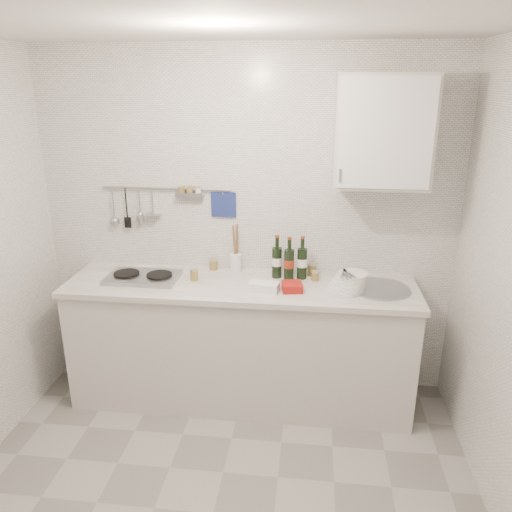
{
  "coord_description": "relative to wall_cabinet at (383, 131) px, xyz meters",
  "views": [
    {
      "loc": [
        0.48,
        -2.08,
        2.24
      ],
      "look_at": [
        0.13,
        0.9,
        1.2
      ],
      "focal_mm": 35.0,
      "sensor_mm": 36.0,
      "label": 1
    }
  ],
  "objects": [
    {
      "name": "wine_bottles",
      "position": [
        -0.57,
        0.02,
        -0.87
      ],
      "size": [
        0.25,
        0.11,
        0.31
      ],
      "rotation": [
        0.0,
        0.0,
        -0.02
      ],
      "color": "black",
      "rests_on": "counter"
    },
    {
      "name": "wall_rail",
      "position": [
        -1.5,
        0.15,
        -0.52
      ],
      "size": [
        0.98,
        0.09,
        0.34
      ],
      "color": "#93969B",
      "rests_on": "back_wall"
    },
    {
      "name": "back_wall",
      "position": [
        -0.9,
        0.18,
        -0.7
      ],
      "size": [
        3.0,
        0.02,
        2.5
      ],
      "primitive_type": "cube",
      "color": "silver",
      "rests_on": "floor"
    },
    {
      "name": "wall_cabinet",
      "position": [
        0.0,
        0.0,
        0.0
      ],
      "size": [
        0.6,
        0.38,
        0.7
      ],
      "color": "beige",
      "rests_on": "back_wall"
    },
    {
      "name": "counter",
      "position": [
        -0.89,
        -0.12,
        -1.52
      ],
      "size": [
        2.44,
        0.64,
        0.96
      ],
      "color": "beige",
      "rests_on": "floor"
    },
    {
      "name": "butter_dish",
      "position": [
        -0.73,
        -0.23,
        -1.0
      ],
      "size": [
        0.22,
        0.13,
        0.06
      ],
      "primitive_type": "cube",
      "rotation": [
        0.0,
        0.0,
        -0.16
      ],
      "color": "white",
      "rests_on": "counter"
    },
    {
      "name": "strawberry_punnet",
      "position": [
        -0.54,
        -0.21,
        -1.0
      ],
      "size": [
        0.15,
        0.15,
        0.06
      ],
      "primitive_type": "cube",
      "rotation": [
        0.0,
        0.0,
        0.17
      ],
      "color": "#A41213",
      "rests_on": "counter"
    },
    {
      "name": "jar_c",
      "position": [
        -0.39,
        0.0,
        -1.0
      ],
      "size": [
        0.06,
        0.06,
        0.07
      ],
      "rotation": [
        0.0,
        0.0,
        0.35
      ],
      "color": "olive",
      "rests_on": "counter"
    },
    {
      "name": "utensil_crock",
      "position": [
        -0.97,
        0.12,
        -0.94
      ],
      "size": [
        0.09,
        0.09,
        0.37
      ],
      "rotation": [
        0.0,
        0.0,
        0.16
      ],
      "color": "white",
      "rests_on": "counter"
    },
    {
      "name": "ceiling",
      "position": [
        -0.9,
        -1.22,
        0.55
      ],
      "size": [
        3.0,
        3.0,
        0.0
      ],
      "primitive_type": "plane",
      "rotation": [
        3.14,
        0.0,
        0.0
      ],
      "color": "silver",
      "rests_on": "back_wall"
    },
    {
      "name": "jar_d",
      "position": [
        -1.23,
        -0.1,
        -0.99
      ],
      "size": [
        0.06,
        0.06,
        0.08
      ],
      "rotation": [
        0.0,
        0.0,
        -0.17
      ],
      "color": "olive",
      "rests_on": "counter"
    },
    {
      "name": "plate_stack_sink",
      "position": [
        -0.16,
        -0.15,
        -0.97
      ],
      "size": [
        0.27,
        0.26,
        0.13
      ],
      "rotation": [
        0.0,
        0.0,
        0.13
      ],
      "color": "white",
      "rests_on": "counter"
    },
    {
      "name": "plate_stack_hob",
      "position": [
        -1.65,
        -0.05,
        -1.02
      ],
      "size": [
        0.3,
        0.3,
        0.02
      ],
      "rotation": [
        0.0,
        0.0,
        -0.07
      ],
      "color": "#4A63A9",
      "rests_on": "counter"
    },
    {
      "name": "jar_a",
      "position": [
        -1.14,
        0.13,
        -0.99
      ],
      "size": [
        0.06,
        0.06,
        0.08
      ],
      "rotation": [
        0.0,
        0.0,
        0.41
      ],
      "color": "olive",
      "rests_on": "counter"
    },
    {
      "name": "jar_b",
      "position": [
        -0.41,
        0.1,
        -0.99
      ],
      "size": [
        0.06,
        0.06,
        0.08
      ],
      "rotation": [
        0.0,
        0.0,
        -0.14
      ],
      "color": "olive",
      "rests_on": "counter"
    }
  ]
}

